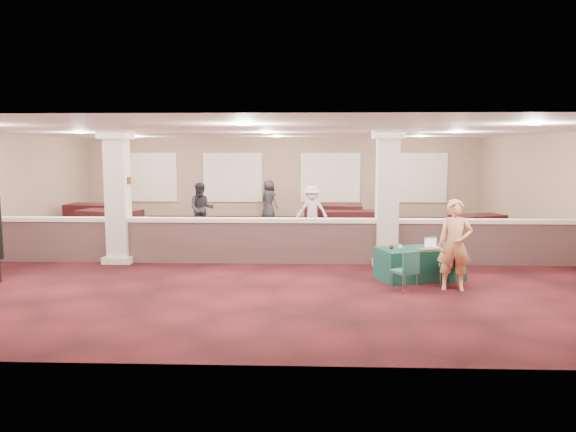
{
  "coord_description": "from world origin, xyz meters",
  "views": [
    {
      "loc": [
        1.15,
        -14.9,
        2.77
      ],
      "look_at": [
        0.65,
        -2.0,
        1.22
      ],
      "focal_mm": 35.0,
      "sensor_mm": 36.0,
      "label": 1
    }
  ],
  "objects_px": {
    "near_table": "(420,264)",
    "woman": "(455,245)",
    "attendee_d": "(269,200)",
    "far_table_back_right": "(349,221)",
    "far_table_back_center": "(333,216)",
    "attendee_b": "(312,211)",
    "conf_chair_main": "(449,262)",
    "far_table_back_left": "(96,215)",
    "attendee_c": "(388,202)",
    "conf_chair_side": "(407,268)",
    "far_table_front_left": "(110,222)",
    "far_table_front_center": "(289,232)",
    "attendee_a": "(201,209)",
    "far_table_front_right": "(477,225)"
  },
  "relations": [
    {
      "from": "far_table_back_center",
      "to": "attendee_b",
      "type": "bearing_deg",
      "value": -113.95
    },
    {
      "from": "attendee_c",
      "to": "attendee_d",
      "type": "height_order",
      "value": "attendee_c"
    },
    {
      "from": "far_table_front_left",
      "to": "conf_chair_main",
      "type": "bearing_deg",
      "value": -34.86
    },
    {
      "from": "attendee_d",
      "to": "far_table_back_center",
      "type": "bearing_deg",
      "value": -179.67
    },
    {
      "from": "conf_chair_side",
      "to": "far_table_front_center",
      "type": "distance_m",
      "value": 5.9
    },
    {
      "from": "conf_chair_main",
      "to": "far_table_back_left",
      "type": "xyz_separation_m",
      "value": [
        -10.49,
        8.38,
        -0.08
      ]
    },
    {
      "from": "near_table",
      "to": "attendee_c",
      "type": "relative_size",
      "value": 1.1
    },
    {
      "from": "far_table_front_left",
      "to": "far_table_back_center",
      "type": "xyz_separation_m",
      "value": [
        7.3,
        1.89,
        0.01
      ]
    },
    {
      "from": "attendee_c",
      "to": "far_table_front_left",
      "type": "bearing_deg",
      "value": 133.68
    },
    {
      "from": "attendee_a",
      "to": "woman",
      "type": "bearing_deg",
      "value": -56.23
    },
    {
      "from": "far_table_front_left",
      "to": "attendee_a",
      "type": "xyz_separation_m",
      "value": [
        2.97,
        0.12,
        0.44
      ]
    },
    {
      "from": "near_table",
      "to": "conf_chair_side",
      "type": "distance_m",
      "value": 1.24
    },
    {
      "from": "far_table_front_left",
      "to": "attendee_c",
      "type": "xyz_separation_m",
      "value": [
        9.37,
        3.17,
        0.39
      ]
    },
    {
      "from": "attendee_b",
      "to": "far_table_back_left",
      "type": "bearing_deg",
      "value": 179.35
    },
    {
      "from": "woman",
      "to": "attendee_a",
      "type": "bearing_deg",
      "value": 141.11
    },
    {
      "from": "far_table_front_right",
      "to": "attendee_b",
      "type": "relative_size",
      "value": 1.05
    },
    {
      "from": "near_table",
      "to": "attendee_b",
      "type": "relative_size",
      "value": 1.1
    },
    {
      "from": "conf_chair_main",
      "to": "attendee_b",
      "type": "height_order",
      "value": "attendee_b"
    },
    {
      "from": "far_table_back_left",
      "to": "far_table_back_center",
      "type": "height_order",
      "value": "far_table_back_center"
    },
    {
      "from": "attendee_d",
      "to": "far_table_back_right",
      "type": "bearing_deg",
      "value": 177.22
    },
    {
      "from": "far_table_back_center",
      "to": "attendee_a",
      "type": "distance_m",
      "value": 4.7
    },
    {
      "from": "conf_chair_main",
      "to": "attendee_b",
      "type": "distance_m",
      "value": 7.19
    },
    {
      "from": "far_table_front_left",
      "to": "attendee_d",
      "type": "relative_size",
      "value": 1.26
    },
    {
      "from": "far_table_back_right",
      "to": "attendee_d",
      "type": "height_order",
      "value": "attendee_d"
    },
    {
      "from": "near_table",
      "to": "woman",
      "type": "distance_m",
      "value": 1.16
    },
    {
      "from": "near_table",
      "to": "conf_chair_main",
      "type": "xyz_separation_m",
      "value": [
        0.49,
        -0.56,
        0.15
      ]
    },
    {
      "from": "attendee_c",
      "to": "far_table_front_center",
      "type": "bearing_deg",
      "value": 169.22
    },
    {
      "from": "near_table",
      "to": "attendee_c",
      "type": "bearing_deg",
      "value": 68.92
    },
    {
      "from": "conf_chair_main",
      "to": "woman",
      "type": "height_order",
      "value": "woman"
    },
    {
      "from": "far_table_back_center",
      "to": "woman",
      "type": "bearing_deg",
      "value": -77.03
    },
    {
      "from": "conf_chair_main",
      "to": "far_table_front_right",
      "type": "bearing_deg",
      "value": 78.93
    },
    {
      "from": "attendee_c",
      "to": "conf_chair_side",
      "type": "bearing_deg",
      "value": -160.75
    },
    {
      "from": "woman",
      "to": "attendee_c",
      "type": "bearing_deg",
      "value": 98.24
    },
    {
      "from": "far_table_back_left",
      "to": "attendee_c",
      "type": "relative_size",
      "value": 1.25
    },
    {
      "from": "far_table_front_left",
      "to": "far_table_front_center",
      "type": "relative_size",
      "value": 1.08
    },
    {
      "from": "conf_chair_main",
      "to": "far_table_back_left",
      "type": "bearing_deg",
      "value": 151.06
    },
    {
      "from": "far_table_back_right",
      "to": "far_table_back_center",
      "type": "bearing_deg",
      "value": 124.18
    },
    {
      "from": "far_table_back_center",
      "to": "attendee_c",
      "type": "height_order",
      "value": "attendee_c"
    },
    {
      "from": "far_table_front_center",
      "to": "far_table_back_right",
      "type": "height_order",
      "value": "far_table_front_center"
    },
    {
      "from": "near_table",
      "to": "far_table_front_left",
      "type": "height_order",
      "value": "far_table_front_left"
    },
    {
      "from": "conf_chair_main",
      "to": "attendee_d",
      "type": "bearing_deg",
      "value": 122.51
    },
    {
      "from": "attendee_c",
      "to": "conf_chair_main",
      "type": "bearing_deg",
      "value": -155.48
    },
    {
      "from": "near_table",
      "to": "attendee_d",
      "type": "relative_size",
      "value": 1.12
    },
    {
      "from": "conf_chair_main",
      "to": "attendee_a",
      "type": "bearing_deg",
      "value": 143.45
    },
    {
      "from": "far_table_front_left",
      "to": "far_table_back_right",
      "type": "xyz_separation_m",
      "value": [
        7.8,
        1.15,
        -0.06
      ]
    },
    {
      "from": "conf_chair_side",
      "to": "far_table_front_right",
      "type": "height_order",
      "value": "conf_chair_side"
    },
    {
      "from": "near_table",
      "to": "woman",
      "type": "relative_size",
      "value": 0.98
    },
    {
      "from": "far_table_front_right",
      "to": "attendee_d",
      "type": "xyz_separation_m",
      "value": [
        -6.93,
        3.86,
        0.44
      ]
    },
    {
      "from": "woman",
      "to": "far_table_back_right",
      "type": "relative_size",
      "value": 1.06
    },
    {
      "from": "attendee_a",
      "to": "attendee_d",
      "type": "distance_m",
      "value": 4.34
    }
  ]
}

